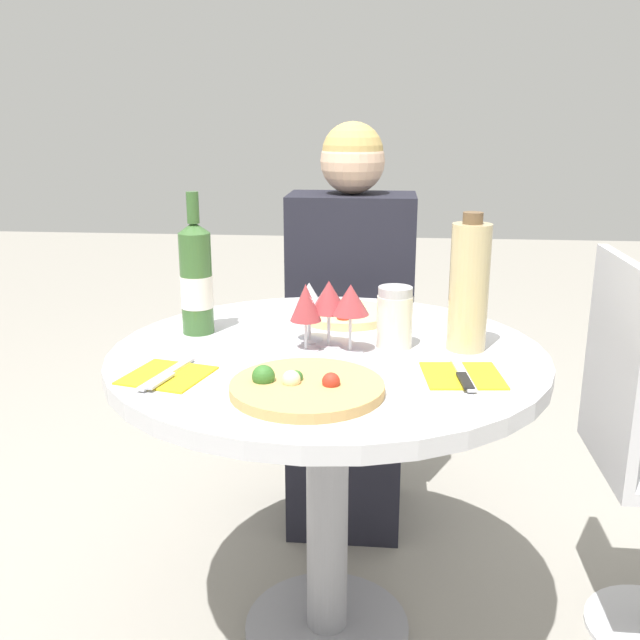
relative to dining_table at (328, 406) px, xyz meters
The scene contains 15 objects.
ground_plane 0.60m from the dining_table, ahead, with size 12.00×12.00×0.00m, color gray.
dining_table is the anchor object (origin of this frame).
chair_behind_diner 0.80m from the dining_table, 89.13° to the left, with size 0.37×0.37×0.93m.
seated_diner 0.64m from the dining_table, 88.93° to the left, with size 0.39×0.47×1.21m.
pizza_large 0.30m from the dining_table, 94.34° to the right, with size 0.29×0.29×0.05m.
pizza_small_far 0.29m from the dining_table, 84.72° to the left, with size 0.24×0.24×0.04m.
wine_bottle 0.42m from the dining_table, 162.47° to the left, with size 0.08×0.08×0.33m.
tall_carafe 0.41m from the dining_table, ahead, with size 0.08×0.08×0.30m.
sugar_shaker 0.25m from the dining_table, 12.65° to the left, with size 0.08×0.08×0.14m.
wine_glass_back_left 0.24m from the dining_table, 128.54° to the left, with size 0.08×0.08×0.14m.
wine_glass_front_right 0.25m from the dining_table, ahead, with size 0.08×0.08×0.15m.
wine_glass_center 0.25m from the dining_table, 87.59° to the left, with size 0.08×0.08×0.15m.
wine_glass_front_left 0.24m from the dining_table, behind, with size 0.07×0.07×0.15m.
place_setting_left 0.39m from the dining_table, 146.13° to the right, with size 0.18×0.19×0.01m.
place_setting_right 0.34m from the dining_table, 27.75° to the right, with size 0.16×0.19×0.01m.
Camera 1 is at (0.13, -1.48, 1.22)m, focal length 40.00 mm.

